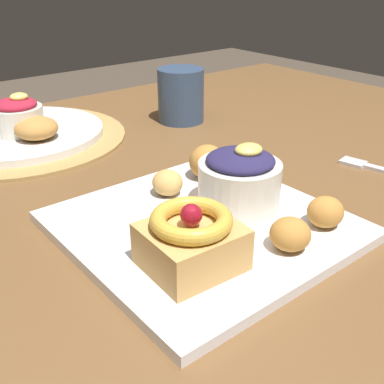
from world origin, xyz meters
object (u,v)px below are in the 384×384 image
object	(u,v)px
fritter_middle	(290,234)
fritter_extra	(325,212)
back_ramekin	(17,116)
back_plate	(19,133)
fritter_front	(167,183)
coffee_mug	(181,95)
fork	(376,168)
cake_slice	(191,240)
berry_ramekin	(240,179)
front_plate	(203,226)
back_pastry	(38,128)
fritter_back	(207,162)

from	to	relation	value
fritter_middle	fritter_extra	xyz separation A→B (m)	(0.06, 0.01, 0.00)
fritter_middle	back_ramekin	world-z (taller)	back_ramekin
back_plate	back_ramekin	bearing A→B (deg)	-100.01
back_ramekin	fritter_front	bearing A→B (deg)	-79.68
fritter_middle	coffee_mug	distance (m)	0.47
fritter_middle	fork	bearing A→B (deg)	13.98
cake_slice	fritter_front	size ratio (longest dim) A/B	2.33
coffee_mug	back_plate	bearing A→B (deg)	161.54
fritter_front	berry_ramekin	bearing A→B (deg)	-58.20
back_plate	fritter_extra	bearing A→B (deg)	-74.34
front_plate	fritter_middle	size ratio (longest dim) A/B	6.90
front_plate	cake_slice	size ratio (longest dim) A/B	3.17
fritter_middle	fritter_front	bearing A→B (deg)	97.20
cake_slice	back_pastry	bearing A→B (deg)	86.44
coffee_mug	fritter_extra	bearing A→B (deg)	-107.23
fritter_back	fritter_extra	world-z (taller)	fritter_back
berry_ramekin	coffee_mug	size ratio (longest dim) A/B	0.99
berry_ramekin	fritter_extra	size ratio (longest dim) A/B	2.36
cake_slice	fritter_middle	size ratio (longest dim) A/B	2.18
front_plate	fritter_back	bearing A→B (deg)	47.35
fritter_middle	back_plate	xyz separation A→B (m)	(-0.08, 0.52, -0.02)
berry_ramekin	back_pastry	xyz separation A→B (m)	(-0.09, 0.36, -0.01)
cake_slice	fritter_back	distance (m)	0.20
fritter_front	fritter_extra	size ratio (longest dim) A/B	0.95
fritter_front	fritter_middle	bearing A→B (deg)	-82.80
front_plate	berry_ramekin	bearing A→B (deg)	1.85
front_plate	back_plate	xyz separation A→B (m)	(-0.05, 0.42, 0.01)
fork	coffee_mug	world-z (taller)	coffee_mug
front_plate	fritter_extra	xyz separation A→B (m)	(0.09, -0.09, 0.02)
fritter_extra	fork	size ratio (longest dim) A/B	0.32
berry_ramekin	fritter_front	world-z (taller)	berry_ramekin
fritter_back	coffee_mug	xyz separation A→B (m)	(0.15, 0.24, 0.01)
coffee_mug	back_pastry	bearing A→B (deg)	173.84
cake_slice	front_plate	bearing A→B (deg)	41.99
front_plate	coffee_mug	size ratio (longest dim) A/B	2.93
back_ramekin	coffee_mug	size ratio (longest dim) A/B	0.85
cake_slice	back_plate	distance (m)	0.48
cake_slice	back_plate	bearing A→B (deg)	88.19
back_plate	back_ramekin	xyz separation A→B (m)	(-0.00, -0.02, 0.03)
fritter_front	fritter_extra	bearing A→B (deg)	-62.76
cake_slice	berry_ramekin	world-z (taller)	berry_ramekin
back_ramekin	fork	bearing A→B (deg)	-50.90
fork	coffee_mug	distance (m)	0.37
fritter_middle	fritter_extra	world-z (taller)	same
cake_slice	fritter_front	world-z (taller)	cake_slice
cake_slice	back_pastry	distance (m)	0.42
fritter_extra	coffee_mug	bearing A→B (deg)	72.77
front_plate	fork	size ratio (longest dim) A/B	2.25
cake_slice	back_pastry	xyz separation A→B (m)	(0.03, 0.41, -0.01)
fritter_back	fork	distance (m)	0.25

